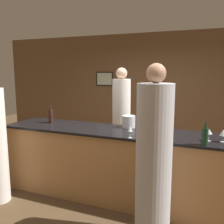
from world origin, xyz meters
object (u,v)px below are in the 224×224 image
object	(u,v)px
wine_bottle_0	(51,116)
wine_bottle_1	(205,136)
guest_0	(154,163)
bartender	(121,127)
ice_bucket	(129,122)

from	to	relation	value
wine_bottle_0	wine_bottle_1	distance (m)	2.48
guest_0	bartender	bearing A→B (deg)	121.26
wine_bottle_1	bartender	bearing A→B (deg)	142.82
wine_bottle_1	ice_bucket	world-z (taller)	wine_bottle_1
guest_0	wine_bottle_0	bearing A→B (deg)	156.39
wine_bottle_0	wine_bottle_1	bearing A→B (deg)	-9.27
ice_bucket	bartender	bearing A→B (deg)	120.63
bartender	guest_0	xyz separation A→B (m)	(0.94, -1.54, -0.00)
guest_0	wine_bottle_1	bearing A→B (deg)	42.08
guest_0	wine_bottle_0	distance (m)	2.14
bartender	ice_bucket	distance (m)	0.65
wine_bottle_1	guest_0	bearing A→B (deg)	-137.92
bartender	wine_bottle_0	xyz separation A→B (m)	(-1.01, -0.69, 0.25)
bartender	wine_bottle_0	size ratio (longest dim) A/B	6.57
bartender	wine_bottle_0	bearing A→B (deg)	34.23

